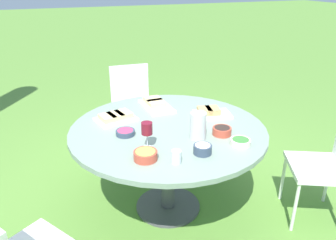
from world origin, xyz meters
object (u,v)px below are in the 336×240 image
chair_far_back (132,99)px  chair_near_right (331,160)px  wine_glass (147,129)px  dining_table (168,138)px  water_pitcher (198,126)px

chair_far_back → chair_near_right: bearing=-151.2°
chair_near_right → wine_glass: wine_glass is taller
dining_table → chair_near_right: bearing=-117.0°
chair_far_back → water_pitcher: (-1.54, -0.04, 0.32)m
dining_table → wine_glass: size_ratio=8.03×
dining_table → chair_near_right: (-0.56, -1.10, -0.13)m
chair_far_back → water_pitcher: water_pitcher is taller
dining_table → chair_near_right: chair_near_right is taller
dining_table → chair_far_back: chair_far_back is taller
water_pitcher → wine_glass: bearing=90.2°
dining_table → chair_far_back: (1.29, -0.08, -0.13)m
chair_far_back → wine_glass: size_ratio=4.79×
water_pitcher → wine_glass: (-0.00, 0.38, 0.04)m
chair_near_right → water_pitcher: bearing=72.3°
chair_far_back → water_pitcher: size_ratio=4.56×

